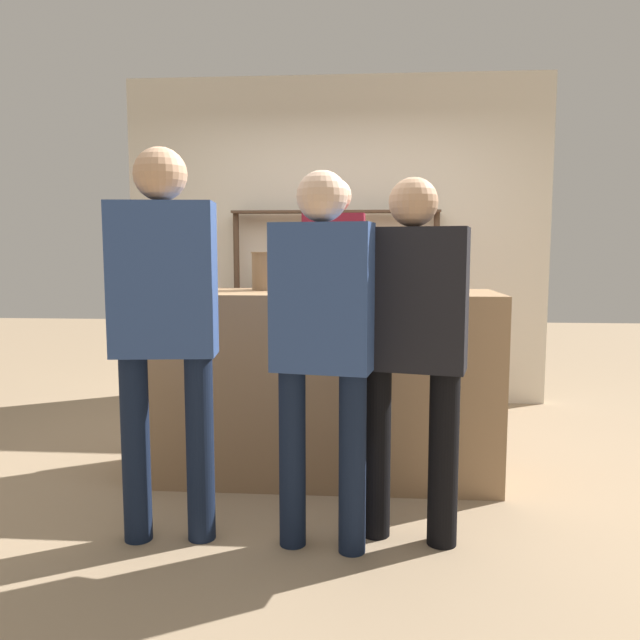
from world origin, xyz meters
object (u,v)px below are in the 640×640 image
wine_glass (360,271)px  customer_center (322,331)px  counter_bottle_0 (325,271)px  customer_right (411,335)px  server_behind_counter (334,285)px  counter_bottle_1 (196,265)px  ice_bucket (268,271)px  counter_bottle_2 (164,270)px  customer_left (164,314)px

wine_glass → customer_center: (-0.15, -1.07, -0.22)m
counter_bottle_0 → customer_right: size_ratio=0.19×
server_behind_counter → customer_center: (0.03, -1.62, -0.11)m
customer_right → counter_bottle_0: bearing=40.2°
counter_bottle_1 → ice_bucket: (0.40, 0.16, -0.04)m
counter_bottle_1 → server_behind_counter: size_ratio=0.21×
counter_bottle_1 → counter_bottle_2: (-0.16, -0.09, -0.02)m
wine_glass → customer_right: size_ratio=0.10×
counter_bottle_2 → server_behind_counter: bearing=42.2°
customer_right → counter_bottle_1: bearing=70.4°
server_behind_counter → customer_center: bearing=4.6°
counter_bottle_2 → counter_bottle_0: bearing=12.9°
wine_glass → customer_right: 1.01m
counter_bottle_2 → customer_right: size_ratio=0.20×
wine_glass → server_behind_counter: server_behind_counter is taller
ice_bucket → server_behind_counter: (0.36, 0.58, -0.12)m
counter_bottle_2 → customer_center: bearing=-39.6°
counter_bottle_0 → customer_left: size_ratio=0.18×
ice_bucket → customer_left: size_ratio=0.13×
counter_bottle_0 → server_behind_counter: (0.02, 0.63, -0.12)m
ice_bucket → customer_right: customer_right is taller
customer_right → customer_left: customer_left is taller
customer_center → counter_bottle_1: bearing=52.4°
counter_bottle_0 → server_behind_counter: server_behind_counter is taller
counter_bottle_0 → counter_bottle_2: size_ratio=0.94×
counter_bottle_1 → customer_left: customer_left is taller
customer_right → customer_left: bearing=107.3°
counter_bottle_1 → customer_left: 0.87m
server_behind_counter → customer_left: server_behind_counter is taller
customer_center → customer_left: customer_left is taller
counter_bottle_0 → counter_bottle_1: bearing=-171.0°
customer_left → ice_bucket: bearing=-23.5°
counter_bottle_1 → ice_bucket: 0.43m
counter_bottle_1 → ice_bucket: counter_bottle_1 is taller
counter_bottle_2 → customer_right: (1.35, -0.67, -0.26)m
wine_glass → server_behind_counter: (-0.19, 0.56, -0.12)m
ice_bucket → server_behind_counter: bearing=58.0°
wine_glass → customer_center: size_ratio=0.10×
counter_bottle_0 → ice_bucket: bearing=172.4°
server_behind_counter → counter_bottle_0: bearing=1.4°
counter_bottle_2 → customer_center: 1.26m
server_behind_counter → ice_bucket: bearing=-28.6°
wine_glass → counter_bottle_2: bearing=-165.9°
ice_bucket → customer_center: (0.40, -1.04, -0.22)m
counter_bottle_2 → customer_left: size_ratio=0.19×
counter_bottle_2 → customer_center: size_ratio=0.20×
counter_bottle_1 → counter_bottle_2: 0.19m
counter_bottle_1 → counter_bottle_0: bearing=9.0°
customer_left → counter_bottle_2: bearing=11.7°
counter_bottle_1 → ice_bucket: bearing=22.2°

